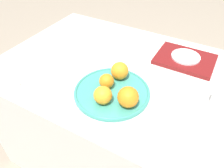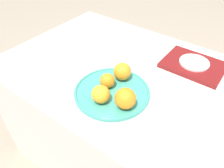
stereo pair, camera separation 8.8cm
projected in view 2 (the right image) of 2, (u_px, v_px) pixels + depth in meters
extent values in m
plane|color=gray|center=(144.00, 167.00, 1.43)|extent=(12.00, 12.00, 0.00)
cube|color=silver|center=(150.00, 134.00, 1.19)|extent=(1.56, 0.83, 0.72)
cylinder|color=teal|center=(112.00, 92.00, 0.91)|extent=(0.32, 0.32, 0.01)
torus|color=teal|center=(112.00, 91.00, 0.91)|extent=(0.32, 0.32, 0.01)
sphere|color=orange|center=(107.00, 81.00, 0.91)|extent=(0.06, 0.06, 0.06)
sphere|color=orange|center=(101.00, 94.00, 0.84)|extent=(0.07, 0.07, 0.07)
sphere|color=orange|center=(125.00, 98.00, 0.81)|extent=(0.08, 0.08, 0.08)
sphere|color=orange|center=(122.00, 71.00, 0.95)|extent=(0.08, 0.08, 0.08)
cylinder|color=silver|center=(224.00, 108.00, 0.77)|extent=(0.07, 0.07, 0.12)
cube|color=maroon|center=(193.00, 65.00, 1.05)|extent=(0.28, 0.21, 0.02)
cylinder|color=white|center=(194.00, 63.00, 1.04)|extent=(0.14, 0.14, 0.01)
cube|color=silver|center=(24.00, 68.00, 1.04)|extent=(0.14, 0.10, 0.01)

